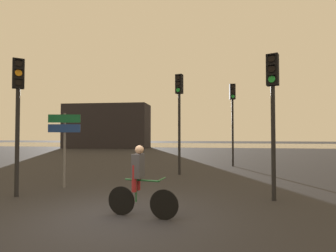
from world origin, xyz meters
TOP-DOWN VIEW (x-y plane):
  - ground_plane at (0.00, 0.00)m, footprint 120.00×120.00m
  - water_strip at (0.00, 37.30)m, footprint 80.00×16.00m
  - distant_building at (-10.50, 27.30)m, footprint 10.85×4.00m
  - traffic_light_center at (0.85, 6.33)m, footprint 0.38×0.40m
  - traffic_light_far_right at (3.65, 9.76)m, footprint 0.34×0.36m
  - traffic_light_near_left at (-3.61, 1.48)m, footprint 0.41×0.42m
  - traffic_light_near_right at (3.91, 2.01)m, footprint 0.39×0.41m
  - direction_sign_post at (-2.86, 2.82)m, footprint 1.09×0.23m
  - cyclist at (0.50, 0.09)m, footprint 1.69×0.50m

SIDE VIEW (x-z plane):
  - ground_plane at x=0.00m, z-range 0.00..0.00m
  - water_strip at x=0.00m, z-range 0.00..0.01m
  - cyclist at x=0.50m, z-range 0.01..1.63m
  - direction_sign_post at x=-2.86m, z-range 0.49..3.09m
  - distant_building at x=-10.50m, z-range 0.00..5.69m
  - traffic_light_near_left at x=-3.61m, z-range 0.82..4.98m
  - traffic_light_near_right at x=3.91m, z-range 0.82..4.98m
  - traffic_light_center at x=0.85m, z-range 0.89..5.54m
  - traffic_light_far_right at x=3.65m, z-range 0.91..5.68m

